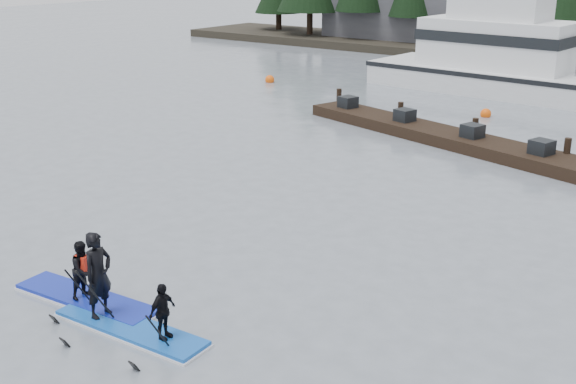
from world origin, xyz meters
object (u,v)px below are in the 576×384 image
Objects in this scene: paddleboard_solo at (85,284)px; paddleboard_duo at (121,299)px; floating_dock at (441,136)px; fishing_boat_large at (521,80)px.

paddleboard_duo reaches higher than paddleboard_solo.
paddleboard_duo is (1.54, -0.29, 0.23)m from paddleboard_solo.
floating_dock is at bearing 90.96° from paddleboard_duo.
paddleboard_solo is 1.02× the size of paddleboard_duo.
fishing_boat_large is 4.99× the size of paddleboard_duo.
paddleboard_solo is (1.02, -28.91, -0.33)m from fishing_boat_large.
fishing_boat_large is 28.93m from paddleboard_solo.
paddleboard_duo reaches higher than floating_dock.
paddleboard_duo is at bearing -81.25° from fishing_boat_large.
fishing_boat_large is at bearing 86.72° from paddleboard_solo.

